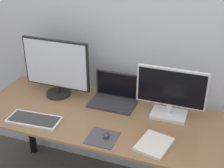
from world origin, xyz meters
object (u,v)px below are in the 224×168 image
(keyboard, at_px, (34,120))
(book, at_px, (154,144))
(monitor_left, at_px, (56,68))
(monitor_right, at_px, (171,93))
(mouse, at_px, (106,135))
(laptop, at_px, (114,96))

(keyboard, bearing_deg, book, 1.43)
(monitor_left, relative_size, monitor_right, 1.12)
(monitor_right, bearing_deg, mouse, -129.17)
(monitor_left, distance_m, mouse, 0.70)
(monitor_left, distance_m, book, 0.94)
(mouse, distance_m, book, 0.30)
(monitor_left, xyz_separation_m, keyboard, (0.02, -0.38, -0.22))
(monitor_right, xyz_separation_m, keyboard, (-0.83, -0.38, -0.17))
(monitor_left, xyz_separation_m, monitor_right, (0.86, -0.00, -0.05))
(monitor_left, height_order, book, monitor_left)
(mouse, bearing_deg, monitor_left, 144.78)
(laptop, xyz_separation_m, book, (0.40, -0.40, -0.04))
(keyboard, height_order, book, book)
(mouse, bearing_deg, book, 5.24)
(book, bearing_deg, monitor_right, 87.02)
(laptop, bearing_deg, monitor_right, -5.58)
(keyboard, relative_size, book, 1.46)
(book, bearing_deg, keyboard, -178.57)
(monitor_right, distance_m, laptop, 0.43)
(monitor_left, relative_size, mouse, 9.16)
(mouse, bearing_deg, monitor_right, 50.83)
(monitor_left, bearing_deg, keyboard, -86.56)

